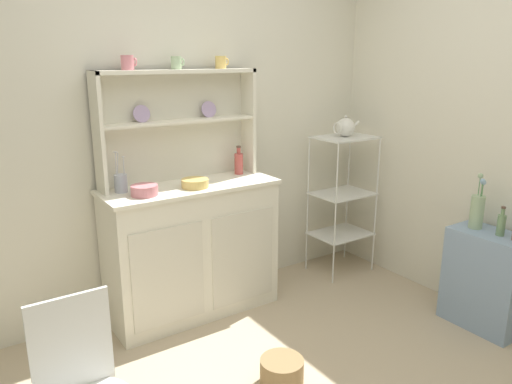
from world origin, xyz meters
name	(u,v)px	position (x,y,z in m)	size (l,w,h in m)	color
wall_back	(176,127)	(0.00, 1.62, 1.25)	(3.84, 0.05, 2.50)	silver
hutch_cabinet	(192,248)	(-0.04, 1.37, 0.46)	(1.16, 0.45, 0.90)	silver
hutch_shelf_unit	(176,117)	(-0.04, 1.53, 1.33)	(1.08, 0.18, 0.73)	silver
bakers_rack	(343,188)	(1.27, 1.31, 0.70)	(0.46, 0.34, 1.11)	silver
side_shelf_blue	(486,280)	(1.44, 0.14, 0.32)	(0.28, 0.48, 0.64)	#849EBC
floor_basket	(282,372)	(-0.02, 0.38, 0.08)	(0.24, 0.24, 0.15)	#93754C
cup_rose_0	(128,63)	(-0.36, 1.49, 1.67)	(0.09, 0.08, 0.09)	#D17A84
cup_sage_1	(177,63)	(-0.04, 1.49, 1.67)	(0.08, 0.07, 0.08)	#9EB78E
cup_gold_2	(221,62)	(0.28, 1.49, 1.67)	(0.09, 0.07, 0.08)	#DBB760
bowl_mixing_large	(144,190)	(-0.38, 1.29, 0.94)	(0.16, 0.16, 0.06)	#D17A84
bowl_floral_medium	(195,183)	(-0.04, 1.29, 0.93)	(0.17, 0.17, 0.05)	#DBB760
jam_bottle	(239,163)	(0.39, 1.45, 0.98)	(0.06, 0.06, 0.20)	#B74C47
utensil_jar	(121,183)	(-0.47, 1.45, 0.96)	(0.08, 0.08, 0.25)	#B2B7C6
porcelain_teapot	(345,127)	(1.27, 1.31, 1.18)	(0.24, 0.14, 0.17)	white
flower_vase	(477,210)	(1.44, 0.26, 0.76)	(0.09, 0.09, 0.36)	#9EB78E
oil_bottle	(501,224)	(1.44, 0.10, 0.71)	(0.05, 0.05, 0.19)	#6B8C60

